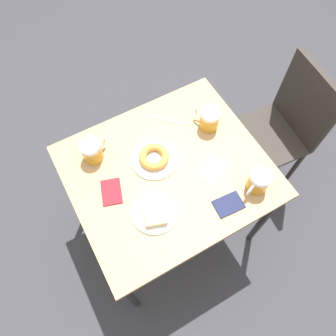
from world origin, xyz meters
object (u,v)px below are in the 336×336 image
(chair, at_px, (285,123))
(fork, at_px, (167,120))
(beer_mug_center, at_px, (92,151))
(plate_with_cake, at_px, (155,211))
(plate_with_donut, at_px, (154,158))
(passport_near_edge, at_px, (229,204))
(napkin_folded, at_px, (213,170))
(beer_mug_right, at_px, (209,119))
(beer_mug_left, at_px, (258,181))
(passport_far_edge, at_px, (111,192))

(chair, xyz_separation_m, fork, (-0.22, -0.66, 0.21))
(beer_mug_center, bearing_deg, plate_with_cake, 17.13)
(plate_with_donut, distance_m, fork, 0.24)
(plate_with_cake, xyz_separation_m, beer_mug_center, (-0.38, -0.12, 0.04))
(passport_near_edge, bearing_deg, napkin_folded, 169.46)
(chair, height_order, plate_with_cake, chair)
(beer_mug_center, distance_m, napkin_folded, 0.56)
(chair, bearing_deg, napkin_folded, -72.67)
(beer_mug_right, bearing_deg, beer_mug_center, -101.22)
(beer_mug_left, distance_m, passport_far_edge, 0.65)
(beer_mug_left, height_order, beer_mug_center, same)
(plate_with_cake, distance_m, fork, 0.49)
(plate_with_cake, height_order, beer_mug_center, beer_mug_center)
(beer_mug_left, relative_size, beer_mug_center, 1.01)
(beer_mug_right, bearing_deg, plate_with_cake, -58.69)
(plate_with_cake, xyz_separation_m, passport_far_edge, (-0.18, -0.12, -0.01))
(beer_mug_right, bearing_deg, fork, -128.42)
(chair, relative_size, napkin_folded, 5.10)
(beer_mug_left, relative_size, napkin_folded, 0.75)
(plate_with_donut, xyz_separation_m, passport_far_edge, (0.05, -0.25, -0.02))
(beer_mug_right, bearing_deg, plate_with_donut, -82.88)
(plate_with_donut, height_order, beer_mug_center, beer_mug_center)
(plate_with_donut, height_order, fork, plate_with_donut)
(fork, bearing_deg, beer_mug_left, 18.40)
(beer_mug_center, bearing_deg, fork, 92.51)
(fork, height_order, passport_near_edge, passport_near_edge)
(passport_far_edge, bearing_deg, fork, 118.73)
(beer_mug_center, bearing_deg, chair, 79.30)
(beer_mug_right, bearing_deg, chair, 79.88)
(plate_with_donut, relative_size, beer_mug_center, 1.68)
(fork, bearing_deg, plate_with_cake, -35.21)
(chair, xyz_separation_m, plate_with_cake, (0.18, -0.95, 0.23))
(beer_mug_right, distance_m, passport_far_edge, 0.58)
(passport_near_edge, bearing_deg, chair, 115.60)
(napkin_folded, relative_size, passport_near_edge, 1.35)
(beer_mug_center, relative_size, passport_near_edge, 0.99)
(napkin_folded, bearing_deg, passport_far_edge, -105.68)
(passport_far_edge, bearing_deg, beer_mug_center, 178.44)
(plate_with_donut, xyz_separation_m, passport_near_edge, (0.36, 0.18, -0.02))
(beer_mug_center, distance_m, beer_mug_right, 0.58)
(chair, bearing_deg, beer_mug_center, -95.56)
(beer_mug_right, height_order, passport_far_edge, beer_mug_right)
(beer_mug_left, xyz_separation_m, passport_near_edge, (0.01, -0.16, -0.05))
(beer_mug_left, xyz_separation_m, passport_far_edge, (-0.29, -0.58, -0.05))
(plate_with_donut, distance_m, beer_mug_left, 0.48)
(chair, distance_m, fork, 0.73)
(plate_with_cake, bearing_deg, chair, 100.91)
(beer_mug_left, bearing_deg, fork, -161.60)
(chair, xyz_separation_m, napkin_folded, (0.13, -0.61, 0.22))
(plate_with_cake, bearing_deg, passport_far_edge, -145.18)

